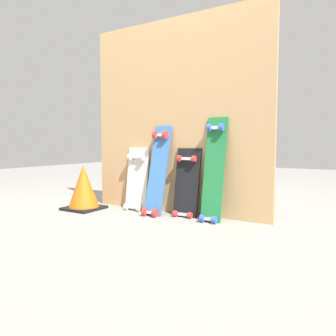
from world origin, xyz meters
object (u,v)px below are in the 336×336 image
skateboard_black (187,187)px  traffic_cone (84,187)px  skateboard_blue (157,174)px  skateboard_green (214,173)px  skateboard_white (137,182)px

skateboard_black → traffic_cone: bearing=-166.2°
skateboard_blue → skateboard_black: size_ratio=1.30×
skateboard_blue → skateboard_green: skateboard_green is taller
skateboard_white → skateboard_blue: skateboard_blue is taller
skateboard_green → traffic_cone: 1.23m
skateboard_blue → traffic_cone: skateboard_blue is taller
skateboard_black → traffic_cone: (-0.94, -0.23, -0.04)m
skateboard_black → traffic_cone: skateboard_black is taller
skateboard_blue → skateboard_black: skateboard_blue is taller
skateboard_blue → skateboard_green: bearing=3.2°
skateboard_black → traffic_cone: size_ratio=1.54×
skateboard_black → traffic_cone: 0.97m
skateboard_blue → traffic_cone: size_ratio=1.99×
skateboard_white → skateboard_black: skateboard_white is taller
skateboard_white → traffic_cone: 0.49m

